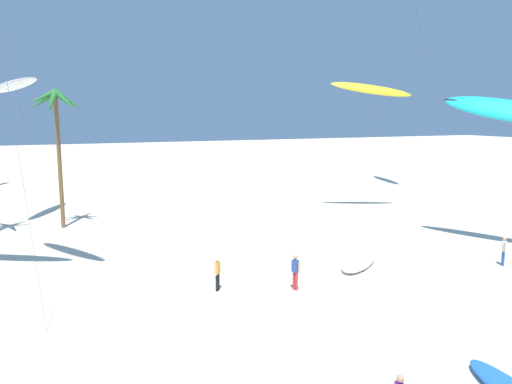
{
  "coord_description": "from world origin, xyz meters",
  "views": [
    {
      "loc": [
        -11.46,
        -0.57,
        8.48
      ],
      "look_at": [
        -1.83,
        21.09,
        4.75
      ],
      "focal_mm": 34.78,
      "sensor_mm": 36.0,
      "label": 1
    }
  ],
  "objects_px": {
    "flying_kite_2": "(510,111)",
    "person_mid_field": "(504,250)",
    "flying_kite_0": "(371,89)",
    "grounded_kite_2": "(359,262)",
    "person_near_left": "(295,271)",
    "flying_kite_1": "(16,85)",
    "person_near_right": "(217,272)",
    "palm_tree_3": "(56,110)"
  },
  "relations": [
    {
      "from": "flying_kite_1",
      "to": "person_near_left",
      "type": "distance_m",
      "value": 27.48
    },
    {
      "from": "person_near_right",
      "to": "person_mid_field",
      "type": "xyz_separation_m",
      "value": [
        16.11,
        -2.75,
        0.01
      ]
    },
    {
      "from": "person_near_right",
      "to": "flying_kite_2",
      "type": "bearing_deg",
      "value": -0.09
    },
    {
      "from": "grounded_kite_2",
      "to": "person_near_left",
      "type": "xyz_separation_m",
      "value": [
        -5.24,
        -2.12,
        0.78
      ]
    },
    {
      "from": "grounded_kite_2",
      "to": "person_near_left",
      "type": "relative_size",
      "value": 2.53
    },
    {
      "from": "flying_kite_2",
      "to": "grounded_kite_2",
      "type": "distance_m",
      "value": 13.44
    },
    {
      "from": "person_near_right",
      "to": "person_mid_field",
      "type": "relative_size",
      "value": 0.99
    },
    {
      "from": "flying_kite_0",
      "to": "flying_kite_1",
      "type": "relative_size",
      "value": 0.98
    },
    {
      "from": "palm_tree_3",
      "to": "person_near_left",
      "type": "relative_size",
      "value": 5.89
    },
    {
      "from": "palm_tree_3",
      "to": "flying_kite_1",
      "type": "distance_m",
      "value": 4.84
    },
    {
      "from": "flying_kite_0",
      "to": "flying_kite_1",
      "type": "distance_m",
      "value": 28.56
    },
    {
      "from": "person_mid_field",
      "to": "grounded_kite_2",
      "type": "bearing_deg",
      "value": 155.14
    },
    {
      "from": "flying_kite_1",
      "to": "person_mid_field",
      "type": "xyz_separation_m",
      "value": [
        24.85,
        -23.91,
        -9.78
      ]
    },
    {
      "from": "flying_kite_1",
      "to": "flying_kite_2",
      "type": "height_order",
      "value": "flying_kite_1"
    },
    {
      "from": "flying_kite_2",
      "to": "person_near_right",
      "type": "height_order",
      "value": "flying_kite_2"
    },
    {
      "from": "flying_kite_2",
      "to": "person_mid_field",
      "type": "height_order",
      "value": "flying_kite_2"
    },
    {
      "from": "flying_kite_0",
      "to": "grounded_kite_2",
      "type": "relative_size",
      "value": 2.61
    },
    {
      "from": "palm_tree_3",
      "to": "flying_kite_2",
      "type": "relative_size",
      "value": 0.82
    },
    {
      "from": "grounded_kite_2",
      "to": "flying_kite_0",
      "type": "bearing_deg",
      "value": 51.89
    },
    {
      "from": "flying_kite_1",
      "to": "flying_kite_2",
      "type": "bearing_deg",
      "value": -37.27
    },
    {
      "from": "palm_tree_3",
      "to": "flying_kite_2",
      "type": "bearing_deg",
      "value": -34.89
    },
    {
      "from": "flying_kite_0",
      "to": "flying_kite_2",
      "type": "height_order",
      "value": "flying_kite_0"
    },
    {
      "from": "palm_tree_3",
      "to": "person_near_right",
      "type": "xyz_separation_m",
      "value": [
        6.13,
        -17.57,
        -7.86
      ]
    },
    {
      "from": "flying_kite_0",
      "to": "flying_kite_2",
      "type": "relative_size",
      "value": 0.92
    },
    {
      "from": "flying_kite_2",
      "to": "grounded_kite_2",
      "type": "bearing_deg",
      "value": 176.14
    },
    {
      "from": "flying_kite_0",
      "to": "palm_tree_3",
      "type": "bearing_deg",
      "value": 170.7
    },
    {
      "from": "person_near_left",
      "to": "flying_kite_1",
      "type": "bearing_deg",
      "value": 118.39
    },
    {
      "from": "flying_kite_2",
      "to": "person_mid_field",
      "type": "distance_m",
      "value": 8.76
    },
    {
      "from": "flying_kite_1",
      "to": "flying_kite_2",
      "type": "relative_size",
      "value": 0.95
    },
    {
      "from": "palm_tree_3",
      "to": "person_near_left",
      "type": "bearing_deg",
      "value": -63.18
    },
    {
      "from": "flying_kite_1",
      "to": "palm_tree_3",
      "type": "bearing_deg",
      "value": -54.02
    },
    {
      "from": "person_near_right",
      "to": "person_mid_field",
      "type": "bearing_deg",
      "value": -9.7
    },
    {
      "from": "palm_tree_3",
      "to": "person_near_left",
      "type": "distance_m",
      "value": 22.7
    },
    {
      "from": "person_near_left",
      "to": "person_mid_field",
      "type": "bearing_deg",
      "value": -5.88
    },
    {
      "from": "flying_kite_0",
      "to": "person_near_left",
      "type": "height_order",
      "value": "flying_kite_0"
    },
    {
      "from": "person_near_left",
      "to": "person_near_right",
      "type": "xyz_separation_m",
      "value": [
        -3.48,
        1.45,
        -0.05
      ]
    },
    {
      "from": "grounded_kite_2",
      "to": "person_near_left",
      "type": "distance_m",
      "value": 5.71
    },
    {
      "from": "flying_kite_2",
      "to": "person_near_left",
      "type": "relative_size",
      "value": 7.15
    },
    {
      "from": "grounded_kite_2",
      "to": "person_near_right",
      "type": "relative_size",
      "value": 2.67
    },
    {
      "from": "palm_tree_3",
      "to": "person_near_right",
      "type": "height_order",
      "value": "palm_tree_3"
    },
    {
      "from": "flying_kite_0",
      "to": "flying_kite_2",
      "type": "distance_m",
      "value": 13.65
    },
    {
      "from": "person_near_left",
      "to": "person_near_right",
      "type": "bearing_deg",
      "value": 157.39
    }
  ]
}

